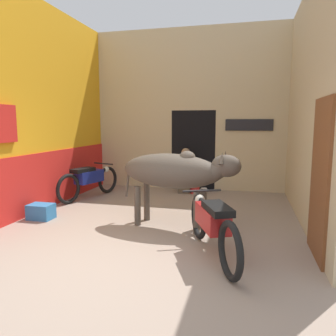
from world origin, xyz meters
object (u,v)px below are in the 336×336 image
at_px(cow, 175,172).
at_px(crate, 41,212).
at_px(shopkeeper_seated, 185,170).
at_px(motorcycle_far, 89,179).
at_px(motorcycle_near, 212,223).
at_px(plastic_stool, 195,185).

relative_size(cow, crate, 4.83).
bearing_deg(shopkeeper_seated, crate, -126.65).
distance_m(motorcycle_far, crate, 1.79).
bearing_deg(shopkeeper_seated, cow, -82.74).
bearing_deg(cow, motorcycle_far, 146.09).
height_order(motorcycle_near, shopkeeper_seated, shopkeeper_seated).
bearing_deg(shopkeeper_seated, motorcycle_far, -151.06).
bearing_deg(motorcycle_near, motorcycle_far, 139.68).
bearing_deg(shopkeeper_seated, plastic_stool, -6.49).
xyz_separation_m(plastic_stool, crate, (-2.42, -2.88, -0.07)).
xyz_separation_m(shopkeeper_seated, crate, (-2.16, -2.91, -0.45)).
distance_m(plastic_stool, crate, 3.76).
relative_size(plastic_stool, crate, 0.87).
bearing_deg(cow, motorcycle_near, -54.97).
relative_size(cow, shopkeeper_seated, 1.88).
xyz_separation_m(cow, crate, (-2.52, -0.12, -0.82)).
bearing_deg(cow, crate, -177.17).
relative_size(motorcycle_far, crate, 4.38).
distance_m(motorcycle_near, plastic_stool, 3.91).
bearing_deg(crate, motorcycle_far, 87.19).
height_order(motorcycle_far, plastic_stool, motorcycle_far).
xyz_separation_m(motorcycle_near, shopkeeper_seated, (-1.10, 3.84, 0.13)).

